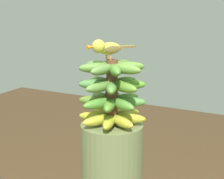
% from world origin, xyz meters
% --- Properties ---
extents(banana_bunch, '(0.27, 0.27, 0.27)m').
position_xyz_m(banana_bunch, '(-0.00, 0.00, 1.25)').
color(banana_bunch, brown).
rests_on(banana_bunch, banana_tree).
extents(perched_bird, '(0.13, 0.19, 0.08)m').
position_xyz_m(perched_bird, '(-0.02, -0.02, 1.43)').
color(perched_bird, '#C68933').
rests_on(perched_bird, banana_bunch).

